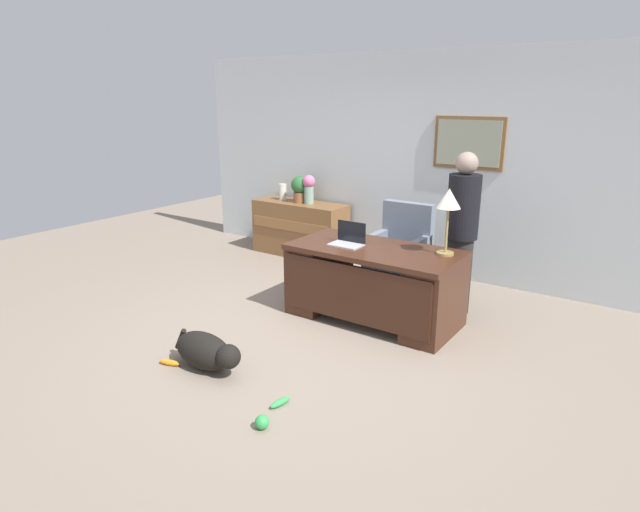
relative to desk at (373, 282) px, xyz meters
The scene contains 15 objects.
ground_plane 0.95m from the desk, 108.43° to the right, with size 12.00×12.00×0.00m, color gray.
back_wall 2.04m from the desk, 98.53° to the left, with size 7.00×0.16×2.70m.
desk is the anchor object (origin of this frame).
credenza 2.44m from the desk, 144.00° to the left, with size 1.36×0.50×0.75m.
armchair 0.90m from the desk, 99.10° to the left, with size 0.60×0.59×1.02m.
person_standing 1.03m from the desk, 48.59° to the left, with size 0.32×0.32×1.65m.
dog_lying 1.79m from the desk, 110.32° to the right, with size 0.77×0.33×0.30m.
laptop 0.49m from the desk, behind, with size 0.32×0.22×0.22m.
desk_lamp 1.08m from the desk, 17.14° to the left, with size 0.22×0.22×0.62m.
vase_with_flowers 2.38m from the desk, 141.70° to the left, with size 0.17×0.17×0.39m.
vase_empty 2.73m from the desk, 147.74° to the left, with size 0.11×0.11×0.23m, color silver.
potted_plant 2.50m from the desk, 143.96° to the left, with size 0.24×0.24×0.36m.
dog_toy_ball 2.10m from the desk, 81.48° to the right, with size 0.10×0.10×0.10m, color green.
dog_toy_bone 1.81m from the desk, 82.55° to the right, with size 0.19×0.05×0.05m, color green.
dog_toy_plush 2.07m from the desk, 116.90° to the right, with size 0.19×0.05×0.05m, color orange.
Camera 1 is at (2.71, -3.60, 2.18)m, focal length 30.14 mm.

